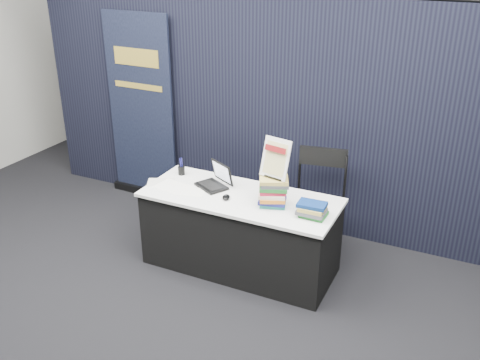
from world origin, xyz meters
name	(u,v)px	position (x,y,z in m)	size (l,w,h in m)	color
floor	(213,297)	(0.00, 0.00, 0.00)	(8.00, 8.00, 0.00)	black
wall_back	(350,30)	(0.00, 4.00, 1.75)	(8.00, 0.02, 3.50)	#A2A199
drape_partition	(284,117)	(0.00, 1.60, 1.20)	(6.00, 0.08, 2.40)	black
display_table	(240,232)	(0.00, 0.55, 0.38)	(1.80, 0.75, 0.75)	black
laptop	(213,180)	(-0.32, 0.64, 0.80)	(0.35, 0.36, 0.22)	black
mouse	(226,197)	(-0.09, 0.44, 0.77)	(0.07, 0.11, 0.03)	black
brochure_left	(161,182)	(-0.81, 0.49, 0.75)	(0.26, 0.18, 0.00)	silver
brochure_mid	(173,187)	(-0.65, 0.45, 0.75)	(0.33, 0.23, 0.00)	white
brochure_right	(190,192)	(-0.45, 0.43, 0.75)	(0.26, 0.18, 0.00)	white
pen_cup	(181,170)	(-0.73, 0.74, 0.79)	(0.07, 0.07, 0.09)	black
book_stack_tall	(273,192)	(0.34, 0.51, 0.88)	(0.29, 0.25, 0.26)	#1A655C
book_stack_short	(313,209)	(0.71, 0.46, 0.81)	(0.24, 0.19, 0.13)	#1A6122
info_sign	(275,159)	(0.34, 0.54, 1.18)	(0.28, 0.16, 0.36)	black
pullup_banner	(142,119)	(-1.73, 1.50, 0.96)	(0.92, 0.13, 2.17)	black
stacking_chair	(315,201)	(0.55, 1.06, 0.59)	(0.56, 0.56, 1.07)	black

